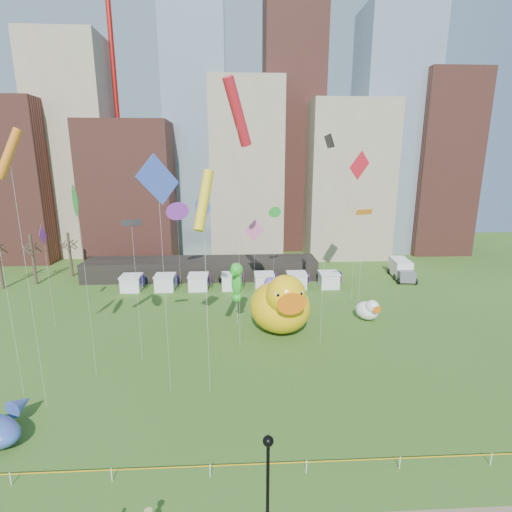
{
  "coord_description": "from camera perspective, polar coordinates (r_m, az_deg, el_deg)",
  "views": [
    {
      "loc": [
        1.79,
        -19.99,
        19.12
      ],
      "look_at": [
        3.29,
        8.5,
        12.0
      ],
      "focal_mm": 27.0,
      "sensor_mm": 36.0,
      "label": 1
    }
  ],
  "objects": [
    {
      "name": "caution_tape",
      "position": [
        27.26,
        -6.82,
        -28.68
      ],
      "size": [
        50.0,
        0.06,
        0.9
      ],
      "color": "white",
      "rests_on": "ground"
    },
    {
      "name": "seahorse_green",
      "position": [
        44.82,
        -2.88,
        -3.48
      ],
      "size": [
        2.01,
        2.29,
        7.65
      ],
      "rotation": [
        0.0,
        0.0,
        -0.3
      ],
      "color": "silver",
      "rests_on": "ground"
    },
    {
      "name": "crane_right",
      "position": [
        93.13,
        17.93,
        30.77
      ],
      "size": [
        23.0,
        1.0,
        76.0
      ],
      "color": "red",
      "rests_on": "ground"
    },
    {
      "name": "small_duck",
      "position": [
        49.61,
        16.27,
        -7.66
      ],
      "size": [
        3.43,
        3.93,
        2.77
      ],
      "rotation": [
        0.0,
        0.0,
        0.31
      ],
      "color": "white",
      "rests_on": "ground"
    },
    {
      "name": "vendor_tents",
      "position": [
        58.82,
        -3.64,
        -3.85
      ],
      "size": [
        33.24,
        2.8,
        2.4
      ],
      "color": "white",
      "rests_on": "ground"
    },
    {
      "name": "crane_left",
      "position": [
        91.38,
        -20.38,
        30.94
      ],
      "size": [
        23.0,
        1.0,
        76.0
      ],
      "color": "red",
      "rests_on": "ground"
    },
    {
      "name": "kite_3",
      "position": [
        34.78,
        -25.0,
        7.44
      ],
      "size": [
        1.47,
        2.41,
        17.22
      ],
      "color": "silver",
      "rests_on": "ground"
    },
    {
      "name": "kite_2",
      "position": [
        36.17,
        -17.95,
        4.4
      ],
      "size": [
        1.8,
        0.76,
        13.98
      ],
      "color": "silver",
      "rests_on": "ground"
    },
    {
      "name": "skyline",
      "position": [
        81.08,
        -2.8,
        15.64
      ],
      "size": [
        101.0,
        23.0,
        68.0
      ],
      "color": "brown",
      "rests_on": "ground"
    },
    {
      "name": "kite_6",
      "position": [
        45.95,
        15.74,
        6.13
      ],
      "size": [
        2.07,
        0.98,
        13.7
      ],
      "color": "silver",
      "rests_on": "ground"
    },
    {
      "name": "kite_1",
      "position": [
        50.68,
        -0.26,
        3.73
      ],
      "size": [
        2.49,
        1.81,
        11.69
      ],
      "color": "silver",
      "rests_on": "ground"
    },
    {
      "name": "big_duck",
      "position": [
        43.83,
        3.74,
        -7.1
      ],
      "size": [
        7.85,
        9.9,
        7.3
      ],
      "rotation": [
        0.0,
        0.0,
        0.12
      ],
      "color": "yellow",
      "rests_on": "ground"
    },
    {
      "name": "kite_5",
      "position": [
        29.94,
        -14.3,
        10.56
      ],
      "size": [
        2.67,
        2.76,
        19.63
      ],
      "color": "silver",
      "rests_on": "ground"
    },
    {
      "name": "kite_13",
      "position": [
        41.72,
        -7.82,
        7.23
      ],
      "size": [
        1.4,
        1.45,
        15.22
      ],
      "color": "silver",
      "rests_on": "ground"
    },
    {
      "name": "kite_10",
      "position": [
        38.44,
        10.77,
        16.21
      ],
      "size": [
        0.91,
        3.99,
        21.45
      ],
      "color": "silver",
      "rests_on": "ground"
    },
    {
      "name": "bare_trees",
      "position": [
        70.1,
        -30.05,
        -0.35
      ],
      "size": [
        8.44,
        6.44,
        8.5
      ],
      "color": "#382B21",
      "rests_on": "ground"
    },
    {
      "name": "kite_12",
      "position": [
        29.33,
        -7.76,
        8.15
      ],
      "size": [
        1.75,
        2.79,
        18.49
      ],
      "color": "silver",
      "rests_on": "ground"
    },
    {
      "name": "kite_11",
      "position": [
        52.73,
        2.75,
        6.46
      ],
      "size": [
        1.31,
        0.99,
        12.99
      ],
      "color": "silver",
      "rests_on": "ground"
    },
    {
      "name": "ground",
      "position": [
        27.72,
        -6.78,
        -29.72
      ],
      "size": [
        160.0,
        160.0,
        0.0
      ],
      "primitive_type": "plane",
      "color": "#38591B",
      "rests_on": "ground"
    },
    {
      "name": "box_truck",
      "position": [
        68.37,
        20.7,
        -1.8
      ],
      "size": [
        3.49,
        7.39,
        3.03
      ],
      "rotation": [
        0.0,
        0.0,
        -0.12
      ],
      "color": "white",
      "rests_on": "ground"
    },
    {
      "name": "kite_7",
      "position": [
        53.59,
        -11.63,
        6.52
      ],
      "size": [
        2.04,
        1.83,
        13.63
      ],
      "color": "silver",
      "rests_on": "ground"
    },
    {
      "name": "kite_8",
      "position": [
        52.96,
        15.09,
        12.61
      ],
      "size": [
        3.23,
        1.94,
        20.33
      ],
      "color": "silver",
      "rests_on": "ground"
    },
    {
      "name": "pavilion",
      "position": [
        64.68,
        -8.05,
        -1.84
      ],
      "size": [
        38.0,
        6.0,
        3.2
      ],
      "primitive_type": "cube",
      "color": "black",
      "rests_on": "ground"
    },
    {
      "name": "seahorse_purple",
      "position": [
        45.23,
        2.02,
        -5.18
      ],
      "size": [
        1.58,
        1.86,
        5.93
      ],
      "rotation": [
        0.0,
        0.0,
        0.18
      ],
      "color": "silver",
      "rests_on": "ground"
    },
    {
      "name": "lamppost",
      "position": [
        23.07,
        1.78,
        -29.04
      ],
      "size": [
        0.58,
        0.58,
        5.53
      ],
      "color": "black",
      "rests_on": "footpath"
    },
    {
      "name": "kite_14",
      "position": [
        31.56,
        -32.78,
        12.55
      ],
      "size": [
        2.04,
        1.63,
        21.28
      ],
      "color": "silver",
      "rests_on": "ground"
    },
    {
      "name": "kite_0",
      "position": [
        37.35,
        -2.77,
        20.47
      ],
      "size": [
        3.03,
        3.43,
        26.37
      ],
      "color": "silver",
      "rests_on": "ground"
    },
    {
      "name": "kite_15",
      "position": [
        49.28,
        -29.01,
        2.51
      ],
      "size": [
        0.37,
        2.37,
        12.16
      ],
      "color": "silver",
      "rests_on": "ground"
    }
  ]
}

